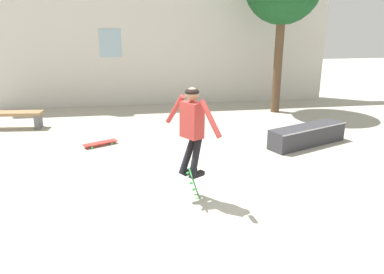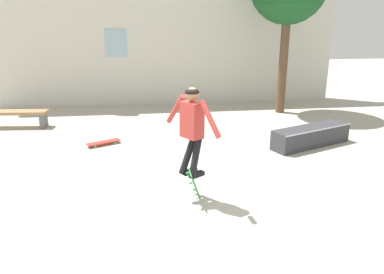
% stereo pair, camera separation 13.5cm
% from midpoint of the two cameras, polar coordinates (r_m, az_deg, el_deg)
% --- Properties ---
extents(ground_plane, '(40.00, 40.00, 0.00)m').
position_cam_midpoint_polar(ground_plane, '(6.47, -1.11, -8.89)').
color(ground_plane, '#B2AD9E').
extents(building_backdrop, '(12.52, 0.52, 5.78)m').
position_cam_midpoint_polar(building_backdrop, '(13.05, -5.87, 15.69)').
color(building_backdrop, beige).
rests_on(building_backdrop, ground_plane).
extents(park_bench, '(1.87, 0.58, 0.47)m').
position_cam_midpoint_polar(park_bench, '(11.31, -26.60, 2.84)').
color(park_bench, '#99754C').
rests_on(park_bench, ground_plane).
extents(skate_ledge, '(2.11, 1.25, 0.46)m').
position_cam_midpoint_polar(skate_ledge, '(9.26, 16.75, 0.26)').
color(skate_ledge, '#38383D').
rests_on(skate_ledge, ground_plane).
extents(skater, '(0.76, 1.08, 1.44)m').
position_cam_midpoint_polar(skater, '(5.81, -0.66, 1.94)').
color(skater, '#B23833').
extents(skateboard_flipping, '(0.29, 0.61, 0.80)m').
position_cam_midpoint_polar(skateboard_flipping, '(6.18, -0.19, -7.44)').
color(skateboard_flipping, '#237F38').
extents(skateboard_resting, '(0.81, 0.53, 0.08)m').
position_cam_midpoint_polar(skateboard_resting, '(9.11, -14.22, -0.88)').
color(skateboard_resting, red).
rests_on(skateboard_resting, ground_plane).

